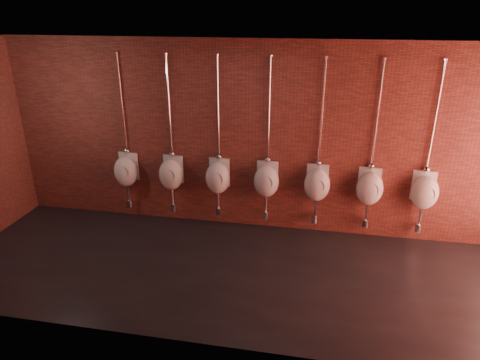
# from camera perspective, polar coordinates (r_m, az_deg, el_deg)

# --- Properties ---
(ground) EXTENTS (8.50, 8.50, 0.00)m
(ground) POSITION_cam_1_polar(r_m,az_deg,el_deg) (6.48, -0.68, -12.11)
(ground) COLOR black
(ground) RESTS_ON ground
(room_shell) EXTENTS (8.54, 3.04, 3.22)m
(room_shell) POSITION_cam_1_polar(r_m,az_deg,el_deg) (5.60, -0.77, 5.13)
(room_shell) COLOR black
(room_shell) RESTS_ON ground
(urinal_0) EXTENTS (0.46, 0.41, 2.72)m
(urinal_0) POSITION_cam_1_polar(r_m,az_deg,el_deg) (7.85, -14.94, 1.24)
(urinal_0) COLOR white
(urinal_0) RESTS_ON ground
(urinal_1) EXTENTS (0.46, 0.41, 2.72)m
(urinal_1) POSITION_cam_1_polar(r_m,az_deg,el_deg) (7.54, -9.17, 0.85)
(urinal_1) COLOR white
(urinal_1) RESTS_ON ground
(urinal_2) EXTENTS (0.46, 0.41, 2.72)m
(urinal_2) POSITION_cam_1_polar(r_m,az_deg,el_deg) (7.31, -2.97, 0.42)
(urinal_2) COLOR white
(urinal_2) RESTS_ON ground
(urinal_3) EXTENTS (0.46, 0.41, 2.72)m
(urinal_3) POSITION_cam_1_polar(r_m,az_deg,el_deg) (7.17, 3.55, -0.04)
(urinal_3) COLOR white
(urinal_3) RESTS_ON ground
(urinal_4) EXTENTS (0.46, 0.41, 2.72)m
(urinal_4) POSITION_cam_1_polar(r_m,az_deg,el_deg) (7.13, 10.23, -0.51)
(urinal_4) COLOR white
(urinal_4) RESTS_ON ground
(urinal_5) EXTENTS (0.46, 0.41, 2.72)m
(urinal_5) POSITION_cam_1_polar(r_m,az_deg,el_deg) (7.19, 16.90, -0.97)
(urinal_5) COLOR white
(urinal_5) RESTS_ON ground
(urinal_6) EXTENTS (0.46, 0.41, 2.72)m
(urinal_6) POSITION_cam_1_polar(r_m,az_deg,el_deg) (7.34, 23.38, -1.41)
(urinal_6) COLOR white
(urinal_6) RESTS_ON ground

